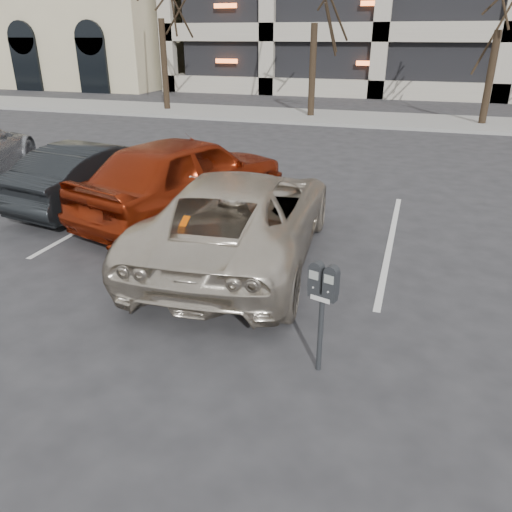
# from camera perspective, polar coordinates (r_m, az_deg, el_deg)

# --- Properties ---
(ground) EXTENTS (140.00, 140.00, 0.00)m
(ground) POSITION_cam_1_polar(r_m,az_deg,el_deg) (7.27, 2.80, -3.61)
(ground) COLOR #28282B
(ground) RESTS_ON ground
(sidewalk) EXTENTS (80.00, 4.00, 0.12)m
(sidewalk) POSITION_cam_1_polar(r_m,az_deg,el_deg) (22.54, 13.98, 14.88)
(sidewalk) COLOR gray
(sidewalk) RESTS_ON ground
(stall_lines) EXTENTS (16.90, 5.20, 0.00)m
(stall_lines) POSITION_cam_1_polar(r_m,az_deg,el_deg) (9.66, -1.62, 3.63)
(stall_lines) COLOR silver
(stall_lines) RESTS_ON ground
(parking_meter) EXTENTS (0.34, 0.21, 1.25)m
(parking_meter) POSITION_cam_1_polar(r_m,az_deg,el_deg) (5.15, 7.65, -4.10)
(parking_meter) COLOR black
(parking_meter) RESTS_ON ground
(suv_silver) EXTENTS (2.82, 5.35, 1.44)m
(suv_silver) POSITION_cam_1_polar(r_m,az_deg,el_deg) (8.00, -1.75, 4.64)
(suv_silver) COLOR beige
(suv_silver) RESTS_ON ground
(car_red) EXTENTS (3.22, 5.21, 1.66)m
(car_red) POSITION_cam_1_polar(r_m,az_deg,el_deg) (9.98, -8.05, 9.02)
(car_red) COLOR maroon
(car_red) RESTS_ON ground
(car_dark) EXTENTS (2.07, 4.27, 1.35)m
(car_dark) POSITION_cam_1_polar(r_m,az_deg,el_deg) (11.18, -17.47, 8.95)
(car_dark) COLOR black
(car_dark) RESTS_ON ground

